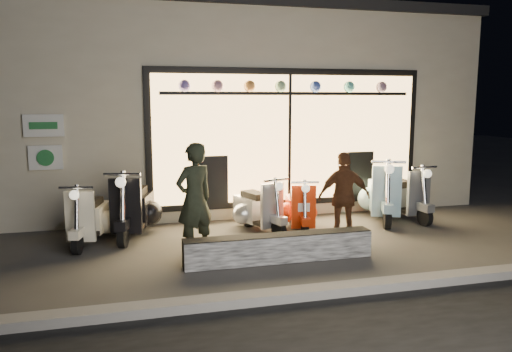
{
  "coord_description": "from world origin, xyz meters",
  "views": [
    {
      "loc": [
        -2.27,
        -7.19,
        2.29
      ],
      "look_at": [
        -0.22,
        0.6,
        1.05
      ],
      "focal_mm": 35.0,
      "sensor_mm": 36.0,
      "label": 1
    }
  ],
  "objects_px": {
    "scooter_red": "(299,208)",
    "man": "(194,199)",
    "scooter_silver": "(256,208)",
    "graffiti_barrier": "(279,248)",
    "woman": "(344,197)"
  },
  "relations": [
    {
      "from": "scooter_red",
      "to": "man",
      "type": "distance_m",
      "value": 2.28
    },
    {
      "from": "scooter_red",
      "to": "woman",
      "type": "bearing_deg",
      "value": -52.71
    },
    {
      "from": "graffiti_barrier",
      "to": "scooter_silver",
      "type": "bearing_deg",
      "value": 85.82
    },
    {
      "from": "scooter_silver",
      "to": "scooter_red",
      "type": "xyz_separation_m",
      "value": [
        0.76,
        -0.14,
        -0.01
      ]
    },
    {
      "from": "graffiti_barrier",
      "to": "woman",
      "type": "relative_size",
      "value": 1.87
    },
    {
      "from": "scooter_silver",
      "to": "woman",
      "type": "xyz_separation_m",
      "value": [
        1.2,
        -1.04,
        0.35
      ]
    },
    {
      "from": "graffiti_barrier",
      "to": "woman",
      "type": "xyz_separation_m",
      "value": [
        1.34,
        0.75,
        0.53
      ]
    },
    {
      "from": "scooter_silver",
      "to": "man",
      "type": "distance_m",
      "value": 1.74
    },
    {
      "from": "graffiti_barrier",
      "to": "scooter_red",
      "type": "bearing_deg",
      "value": 61.79
    },
    {
      "from": "woman",
      "to": "scooter_silver",
      "type": "bearing_deg",
      "value": -32.15
    },
    {
      "from": "graffiti_barrier",
      "to": "scooter_red",
      "type": "distance_m",
      "value": 1.88
    },
    {
      "from": "graffiti_barrier",
      "to": "scooter_red",
      "type": "relative_size",
      "value": 2.1
    },
    {
      "from": "scooter_silver",
      "to": "woman",
      "type": "bearing_deg",
      "value": -59.04
    },
    {
      "from": "scooter_red",
      "to": "man",
      "type": "relative_size",
      "value": 0.78
    },
    {
      "from": "scooter_red",
      "to": "man",
      "type": "height_order",
      "value": "man"
    }
  ]
}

